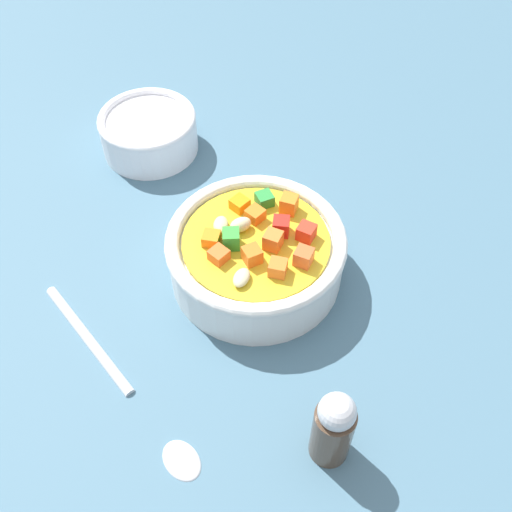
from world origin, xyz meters
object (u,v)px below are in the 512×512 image
Objects in this scene: spoon at (121,380)px; side_bowl_small at (149,132)px; soup_bowl_main at (256,254)px; pepper_shaker at (333,428)px.

side_bowl_small is (12.54, -25.35, 1.90)cm from spoon.
soup_bowl_main is at bearing 95.47° from spoon.
pepper_shaker reaches higher than spoon.
soup_bowl_main is 20.76cm from side_bowl_small.
spoon is 1.99× the size of side_bowl_small.
soup_bowl_main is 0.77× the size of spoon.
pepper_shaker is (-11.80, 12.65, 0.98)cm from soup_bowl_main.
side_bowl_small reaches higher than spoon.
side_bowl_small is at bearing 141.36° from spoon.
soup_bowl_main is 2.01× the size of pepper_shaker.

